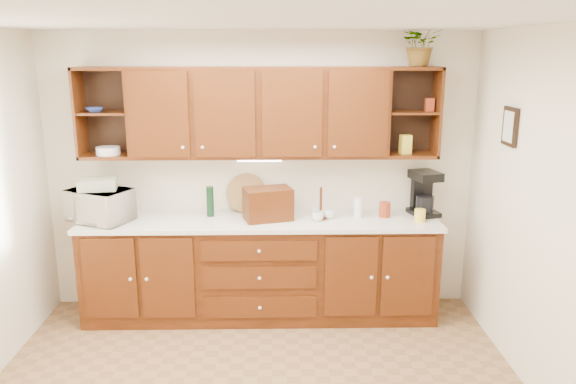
{
  "coord_description": "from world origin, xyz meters",
  "views": [
    {
      "loc": [
        0.16,
        -3.43,
        2.42
      ],
      "look_at": [
        0.25,
        1.15,
        1.27
      ],
      "focal_mm": 35.0,
      "sensor_mm": 36.0,
      "label": 1
    }
  ],
  "objects_px": {
    "microwave": "(100,205)",
    "coffee_maker": "(424,193)",
    "bread_box": "(268,204)",
    "potted_plant": "(421,44)"
  },
  "relations": [
    {
      "from": "potted_plant",
      "to": "bread_box",
      "type": "bearing_deg",
      "value": -175.13
    },
    {
      "from": "bread_box",
      "to": "coffee_maker",
      "type": "bearing_deg",
      "value": -10.61
    },
    {
      "from": "microwave",
      "to": "coffee_maker",
      "type": "xyz_separation_m",
      "value": [
        2.95,
        0.17,
        0.05
      ]
    },
    {
      "from": "microwave",
      "to": "bread_box",
      "type": "distance_m",
      "value": 1.5
    },
    {
      "from": "bread_box",
      "to": "potted_plant",
      "type": "xyz_separation_m",
      "value": [
        1.33,
        0.11,
        1.4
      ]
    },
    {
      "from": "coffee_maker",
      "to": "potted_plant",
      "type": "bearing_deg",
      "value": -177.2
    },
    {
      "from": "coffee_maker",
      "to": "bread_box",
      "type": "bearing_deg",
      "value": 170.55
    },
    {
      "from": "microwave",
      "to": "bread_box",
      "type": "xyz_separation_m",
      "value": [
        1.5,
        0.02,
        -0.0
      ]
    },
    {
      "from": "bread_box",
      "to": "microwave",
      "type": "bearing_deg",
      "value": 164.36
    },
    {
      "from": "microwave",
      "to": "coffee_maker",
      "type": "relative_size",
      "value": 1.29
    }
  ]
}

